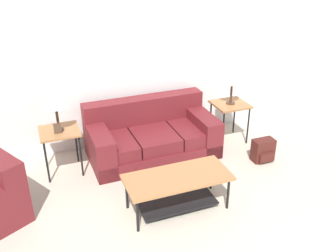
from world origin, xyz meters
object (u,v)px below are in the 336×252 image
object	(u,v)px
coffee_table	(177,185)
backpack	(263,151)
couch	(151,137)
side_table_right	(230,108)
side_table_left	(60,135)
table_lamp_right	(233,76)
table_lamp_left	(55,99)

from	to	relation	value
coffee_table	backpack	bearing A→B (deg)	19.87
couch	side_table_right	xyz separation A→B (m)	(1.33, -0.03, 0.29)
side_table_right	side_table_left	bearing A→B (deg)	180.00
table_lamp_right	table_lamp_left	bearing A→B (deg)	180.00
side_table_right	table_lamp_left	size ratio (longest dim) A/B	1.14
coffee_table	backpack	xyz separation A→B (m)	(1.63, 0.59, -0.18)
side_table_left	table_lamp_right	bearing A→B (deg)	-0.00
table_lamp_left	backpack	xyz separation A→B (m)	(2.82, -0.77, -0.94)
backpack	table_lamp_right	bearing A→B (deg)	101.46
couch	side_table_left	bearing A→B (deg)	-178.77
side_table_right	table_lamp_left	distance (m)	2.71
backpack	couch	bearing A→B (deg)	151.72
couch	table_lamp_left	bearing A→B (deg)	-178.77
couch	backpack	size ratio (longest dim) A/B	5.55
table_lamp_left	side_table_left	bearing A→B (deg)	116.57
side_table_left	side_table_right	size ratio (longest dim) A/B	1.00
couch	side_table_left	xyz separation A→B (m)	(-1.33, -0.03, 0.29)
backpack	side_table_right	bearing A→B (deg)	101.46
couch	table_lamp_right	bearing A→B (deg)	-1.23
table_lamp_right	side_table_right	bearing A→B (deg)	63.43
table_lamp_right	coffee_table	bearing A→B (deg)	-137.25
couch	side_table_right	size ratio (longest dim) A/B	2.93
side_table_right	backpack	size ratio (longest dim) A/B	1.89
coffee_table	side_table_right	size ratio (longest dim) A/B	1.94
table_lamp_left	backpack	bearing A→B (deg)	-15.32
table_lamp_right	backpack	world-z (taller)	table_lamp_right
couch	table_lamp_right	xyz separation A→B (m)	(1.33, -0.03, 0.82)
table_lamp_left	table_lamp_right	world-z (taller)	same
table_lamp_left	table_lamp_right	distance (m)	2.66
table_lamp_right	backpack	size ratio (longest dim) A/B	1.66
couch	side_table_left	world-z (taller)	couch
side_table_left	table_lamp_right	distance (m)	2.71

